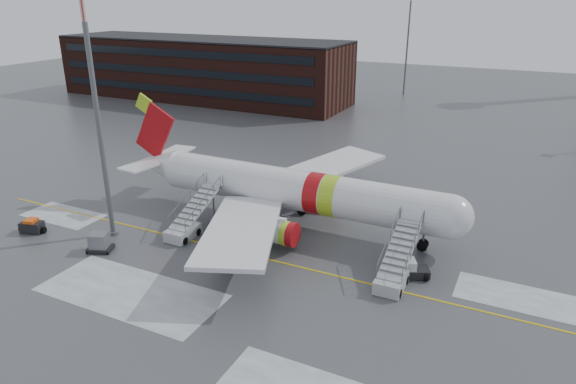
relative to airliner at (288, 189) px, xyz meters
The scene contains 10 objects.
ground 7.38m from the airliner, 80.89° to the right, with size 260.00×260.00×0.00m, color #494C4F.
airliner is the anchor object (origin of this frame).
airstair_fwd 14.03m from the airliner, 28.20° to the right, with size 2.05×7.70×3.48m.
airstair_aft 9.90m from the airliner, 137.17° to the right, with size 2.05×7.70×3.48m.
pushback_tug 14.24m from the airliner, 20.83° to the right, with size 2.90×2.62×1.46m.
uld_container 17.45m from the airliner, 133.76° to the right, with size 2.40×2.10×1.64m.
baggage_tractor 24.05m from the airliner, 148.47° to the right, with size 2.66×1.69×1.32m.
light_mast_near 18.59m from the airliner, 144.40° to the right, with size 1.20×1.20×23.56m.
terminal_building 65.54m from the airliner, 132.18° to the left, with size 62.00×16.11×12.30m.
light_mast_far_n 72.63m from the airliner, 95.56° to the left, with size 1.20×1.20×24.25m.
Camera 1 is at (18.93, -34.24, 20.76)m, focal length 32.00 mm.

